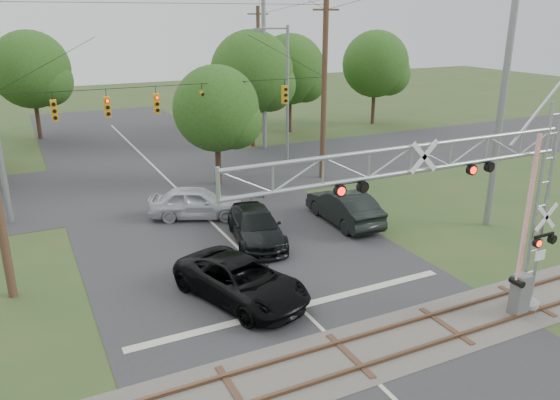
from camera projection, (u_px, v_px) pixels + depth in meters
name	position (u px, v px, depth m)	size (l,w,h in m)	color
ground	(388.00, 393.00, 15.81)	(160.00, 160.00, 0.00)	#2D4921
road_main	(251.00, 261.00, 24.30)	(14.00, 90.00, 0.02)	#2D2D30
road_cross	(168.00, 180.00, 36.19)	(90.00, 12.00, 0.02)	#2D2D30
railroad_track	(350.00, 356.00, 17.50)	(90.00, 3.20, 0.17)	#4D4843
crossing_gantry	(467.00, 200.00, 17.29)	(12.47, 0.99, 7.71)	gray
traffic_signal_span	(195.00, 100.00, 31.32)	(19.34, 0.36, 11.50)	gray
pickup_black	(241.00, 280.00, 20.80)	(2.68, 5.80, 1.61)	black
car_dark	(256.00, 226.00, 26.16)	(2.19, 5.39, 1.57)	black
sedan_silver	(196.00, 202.00, 29.29)	(2.03, 5.04, 1.72)	#BABDC3
suv_dark	(344.00, 207.00, 28.54)	(1.85, 5.32, 1.75)	black
streetlight	(285.00, 89.00, 38.51)	(2.60, 0.27, 9.76)	gray
utility_poles	(222.00, 82.00, 34.26)	(25.00, 28.22, 13.89)	#402B1D
treeline	(177.00, 77.00, 44.54)	(52.94, 25.84, 9.37)	#3C271B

